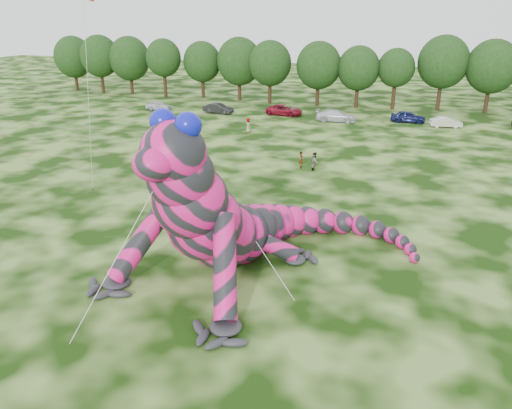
{
  "coord_description": "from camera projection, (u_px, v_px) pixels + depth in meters",
  "views": [
    {
      "loc": [
        3.58,
        -19.02,
        13.59
      ],
      "look_at": [
        -3.68,
        4.48,
        4.0
      ],
      "focal_mm": 35.0,
      "sensor_mm": 36.0,
      "label": 1
    }
  ],
  "objects": [
    {
      "name": "car_4",
      "position": [
        408.0,
        117.0,
        64.51
      ],
      "size": [
        4.47,
        1.92,
        1.5
      ],
      "primitive_type": "imported",
      "rotation": [
        0.0,
        0.0,
        1.6
      ],
      "color": "#131949",
      "rests_on": "ground"
    },
    {
      "name": "tree_5",
      "position": [
        239.0,
        69.0,
        79.45
      ],
      "size": [
        7.16,
        6.44,
        9.8
      ],
      "primitive_type": null,
      "color": "black",
      "rests_on": "ground"
    },
    {
      "name": "spectator_1",
      "position": [
        315.0,
        161.0,
        45.18
      ],
      "size": [
        0.64,
        0.82,
        1.66
      ],
      "primitive_type": "imported",
      "rotation": [
        0.0,
        0.0,
        1.56
      ],
      "color": "gray",
      "rests_on": "ground"
    },
    {
      "name": "tree_10",
      "position": [
        442.0,
        73.0,
        71.05
      ],
      "size": [
        7.09,
        6.38,
        10.5
      ],
      "primitive_type": null,
      "color": "black",
      "rests_on": "ground"
    },
    {
      "name": "tree_7",
      "position": [
        318.0,
        74.0,
        74.47
      ],
      "size": [
        6.68,
        6.01,
        9.48
      ],
      "primitive_type": null,
      "color": "black",
      "rests_on": "ground"
    },
    {
      "name": "car_0",
      "position": [
        158.0,
        106.0,
        72.74
      ],
      "size": [
        3.8,
        1.79,
        1.26
      ],
      "primitive_type": "imported",
      "rotation": [
        0.0,
        0.0,
        1.66
      ],
      "color": "silver",
      "rests_on": "ground"
    },
    {
      "name": "tree_2",
      "position": [
        130.0,
        65.0,
        85.23
      ],
      "size": [
        7.04,
        6.34,
        9.64
      ],
      "primitive_type": null,
      "color": "black",
      "rests_on": "ground"
    },
    {
      "name": "tree_0",
      "position": [
        74.0,
        63.0,
        88.85
      ],
      "size": [
        6.91,
        6.22,
        9.51
      ],
      "primitive_type": null,
      "color": "black",
      "rests_on": "ground"
    },
    {
      "name": "tree_1",
      "position": [
        101.0,
        64.0,
        86.04
      ],
      "size": [
        6.74,
        6.07,
        9.81
      ],
      "primitive_type": null,
      "color": "black",
      "rests_on": "ground"
    },
    {
      "name": "car_5",
      "position": [
        446.0,
        122.0,
        61.94
      ],
      "size": [
        4.02,
        1.97,
        1.27
      ],
      "primitive_type": "imported",
      "rotation": [
        0.0,
        0.0,
        1.74
      ],
      "color": "beige",
      "rests_on": "ground"
    },
    {
      "name": "tree_3",
      "position": [
        164.0,
        68.0,
        81.76
      ],
      "size": [
        5.81,
        5.23,
        9.44
      ],
      "primitive_type": null,
      "color": "black",
      "rests_on": "ground"
    },
    {
      "name": "spectator_0",
      "position": [
        301.0,
        160.0,
        45.83
      ],
      "size": [
        0.5,
        0.64,
        1.56
      ],
      "primitive_type": "imported",
      "rotation": [
        0.0,
        0.0,
        1.81
      ],
      "color": "gray",
      "rests_on": "ground"
    },
    {
      "name": "spectator_4",
      "position": [
        248.0,
        125.0,
        59.24
      ],
      "size": [
        0.58,
        0.86,
        1.7
      ],
      "primitive_type": "imported",
      "rotation": [
        0.0,
        0.0,
        1.62
      ],
      "color": "gray",
      "rests_on": "ground"
    },
    {
      "name": "car_3",
      "position": [
        336.0,
        116.0,
        65.1
      ],
      "size": [
        5.32,
        2.52,
        1.5
      ],
      "primitive_type": "imported",
      "rotation": [
        0.0,
        0.0,
        1.65
      ],
      "color": "silver",
      "rests_on": "ground"
    },
    {
      "name": "tree_4",
      "position": [
        202.0,
        70.0,
        81.62
      ],
      "size": [
        6.22,
        5.6,
        9.06
      ],
      "primitive_type": null,
      "color": "black",
      "rests_on": "ground"
    },
    {
      "name": "tree_9",
      "position": [
        395.0,
        79.0,
        72.03
      ],
      "size": [
        5.27,
        4.74,
        8.68
      ],
      "primitive_type": null,
      "color": "black",
      "rests_on": "ground"
    },
    {
      "name": "tree_11",
      "position": [
        491.0,
        77.0,
        69.04
      ],
      "size": [
        7.01,
        6.31,
        10.07
      ],
      "primitive_type": null,
      "color": "black",
      "rests_on": "ground"
    },
    {
      "name": "flying_kite",
      "position": [
        84.0,
        9.0,
        31.35
      ],
      "size": [
        4.74,
        4.33,
        15.75
      ],
      "color": "#BC3617",
      "rests_on": "ground"
    },
    {
      "name": "tree_8",
      "position": [
        358.0,
        77.0,
        73.11
      ],
      "size": [
        6.14,
        5.53,
        8.94
      ],
      "primitive_type": null,
      "color": "black",
      "rests_on": "ground"
    },
    {
      "name": "car_2",
      "position": [
        284.0,
        110.0,
        69.01
      ],
      "size": [
        5.32,
        2.88,
        1.42
      ],
      "primitive_type": "imported",
      "rotation": [
        0.0,
        0.0,
        1.46
      ],
      "color": "maroon",
      "rests_on": "ground"
    },
    {
      "name": "ground",
      "position": [
        304.0,
        328.0,
        22.85
      ],
      "size": [
        240.0,
        240.0,
        0.0
      ],
      "primitive_type": "plane",
      "color": "#16330A",
      "rests_on": "ground"
    },
    {
      "name": "car_1",
      "position": [
        218.0,
        108.0,
        70.21
      ],
      "size": [
        4.44,
        2.05,
        1.41
      ],
      "primitive_type": "imported",
      "rotation": [
        0.0,
        0.0,
        1.44
      ],
      "color": "black",
      "rests_on": "ground"
    },
    {
      "name": "tree_6",
      "position": [
        270.0,
        72.0,
        76.41
      ],
      "size": [
        6.52,
        5.86,
        9.49
      ],
      "primitive_type": null,
      "color": "black",
      "rests_on": "ground"
    },
    {
      "name": "inflatable_gecko",
      "position": [
        236.0,
        183.0,
        27.42
      ],
      "size": [
        20.67,
        22.71,
        9.49
      ],
      "primitive_type": null,
      "rotation": [
        0.0,
        0.0,
        -0.28
      ],
      "color": "#D81571",
      "rests_on": "ground"
    }
  ]
}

